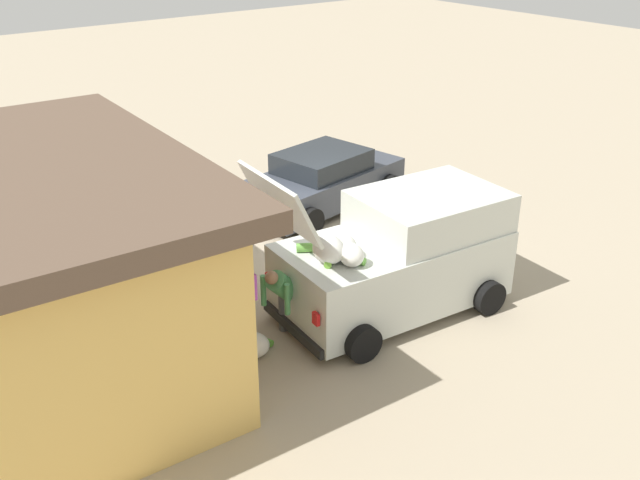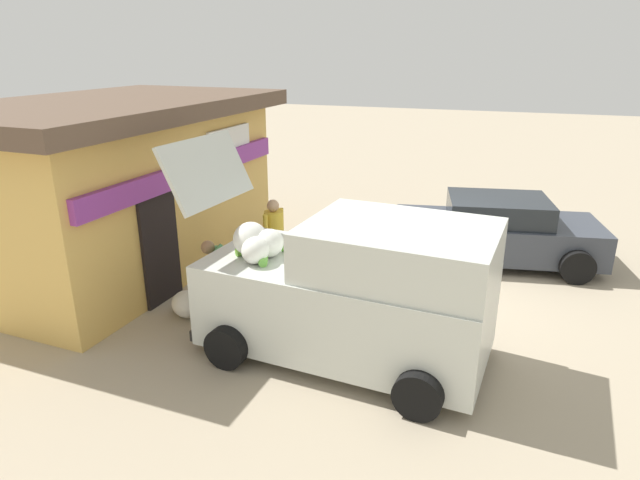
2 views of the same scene
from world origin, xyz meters
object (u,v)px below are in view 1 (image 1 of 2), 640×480
at_px(unloaded_banana_pile, 249,345).
at_px(paint_bucket, 175,251).
at_px(delivery_van, 399,255).
at_px(vendor_standing, 235,252).
at_px(storefront_bar, 55,267).
at_px(customer_bending, 284,294).
at_px(parked_sedan, 322,181).

distance_m(unloaded_banana_pile, paint_bucket, 3.75).
bearing_deg(delivery_van, vendor_standing, 46.40).
height_order(storefront_bar, customer_bending, storefront_bar).
height_order(vendor_standing, unloaded_banana_pile, vendor_standing).
xyz_separation_m(storefront_bar, customer_bending, (-1.42, -3.03, -0.86)).
height_order(delivery_van, vendor_standing, delivery_van).
bearing_deg(vendor_standing, paint_bucket, 5.67).
xyz_separation_m(vendor_standing, paint_bucket, (2.02, 0.20, -0.71)).
height_order(delivery_van, unloaded_banana_pile, delivery_van).
height_order(storefront_bar, paint_bucket, storefront_bar).
bearing_deg(unloaded_banana_pile, customer_bending, -83.52).
bearing_deg(vendor_standing, storefront_bar, 93.23).
xyz_separation_m(storefront_bar, vendor_standing, (0.18, -3.11, -0.76)).
distance_m(parked_sedan, paint_bucket, 4.04).
xyz_separation_m(storefront_bar, delivery_van, (-1.79, -5.17, -0.68)).
relative_size(storefront_bar, customer_bending, 5.08).
distance_m(vendor_standing, unloaded_banana_pile, 2.00).
bearing_deg(parked_sedan, unloaded_banana_pile, 131.95).
distance_m(parked_sedan, customer_bending, 5.61).
xyz_separation_m(vendor_standing, customer_bending, (-1.60, 0.08, -0.10)).
xyz_separation_m(parked_sedan, unloaded_banana_pile, (-4.14, 4.60, -0.44)).
relative_size(customer_bending, unloaded_banana_pile, 1.56).
bearing_deg(parked_sedan, vendor_standing, 122.93).
bearing_deg(parked_sedan, delivery_van, 158.60).
distance_m(delivery_van, vendor_standing, 2.85).
bearing_deg(parked_sedan, customer_bending, 136.32).
height_order(vendor_standing, paint_bucket, vendor_standing).
bearing_deg(paint_bucket, delivery_van, -150.43).
bearing_deg(customer_bending, parked_sedan, -43.68).
relative_size(delivery_van, unloaded_banana_pile, 5.23).
bearing_deg(storefront_bar, delivery_van, -109.08).
xyz_separation_m(delivery_van, paint_bucket, (3.99, 2.26, -0.79)).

